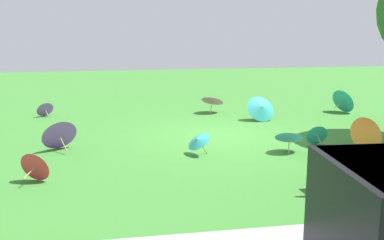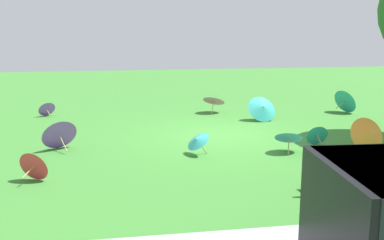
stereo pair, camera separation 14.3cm
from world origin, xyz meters
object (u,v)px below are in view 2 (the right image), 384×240
(parasol_orange_1, at_px, (368,134))
(parasol_teal_2, at_px, (316,134))
(parasol_teal_1, at_px, (197,140))
(parasol_pink_0, at_px, (214,100))
(parasol_red_0, at_px, (35,165))
(parasol_blue_0, at_px, (289,136))
(parasol_teal_0, at_px, (263,108))
(parasol_purple_1, at_px, (59,133))
(parasol_teal_3, at_px, (347,100))
(park_bench, at_px, (358,168))
(parasol_purple_0, at_px, (46,108))

(parasol_orange_1, distance_m, parasol_teal_2, 1.28)
(parasol_teal_1, height_order, parasol_pink_0, parasol_pink_0)
(parasol_red_0, relative_size, parasol_blue_0, 0.82)
(parasol_teal_0, distance_m, parasol_purple_1, 6.71)
(parasol_teal_0, xyz_separation_m, parasol_blue_0, (0.56, 3.77, -0.02))
(parasol_blue_0, height_order, parasol_pink_0, parasol_pink_0)
(parasol_red_0, bearing_deg, parasol_purple_1, -94.48)
(parasol_teal_1, relative_size, parasol_purple_1, 0.72)
(parasol_red_0, bearing_deg, parasol_teal_1, -160.28)
(parasol_teal_1, height_order, parasol_teal_3, parasol_teal_3)
(parasol_red_0, bearing_deg, park_bench, 164.89)
(parasol_teal_3, bearing_deg, parasol_teal_2, 53.82)
(parasol_teal_2, height_order, parasol_pink_0, parasol_pink_0)
(park_bench, relative_size, parasol_red_0, 2.26)
(parasol_orange_1, distance_m, parasol_pink_0, 6.25)
(parasol_orange_1, xyz_separation_m, parasol_pink_0, (2.73, -5.62, 0.05))
(parasol_teal_0, relative_size, parasol_teal_1, 1.39)
(parasol_teal_2, bearing_deg, parasol_red_0, 14.03)
(park_bench, bearing_deg, parasol_teal_1, -48.92)
(parasol_pink_0, bearing_deg, parasol_purple_0, -3.53)
(parasol_teal_3, bearing_deg, parasol_pink_0, -8.96)
(parasol_orange_1, bearing_deg, parasol_purple_0, -34.82)
(park_bench, bearing_deg, parasol_teal_0, -92.53)
(parasol_teal_3, height_order, parasol_blue_0, parasol_teal_3)
(parasol_teal_3, relative_size, parasol_pink_0, 0.98)
(parasol_orange_1, bearing_deg, park_bench, 56.30)
(parasol_purple_0, xyz_separation_m, parasol_pink_0, (-5.87, 0.36, 0.21))
(parasol_red_0, bearing_deg, parasol_orange_1, -173.02)
(parasol_red_0, xyz_separation_m, parasol_teal_3, (-9.84, -5.84, 0.13))
(parasol_pink_0, bearing_deg, parasol_purple_1, 40.50)
(parasol_teal_0, bearing_deg, parasol_purple_0, -15.74)
(parasol_teal_1, xyz_separation_m, parasol_pink_0, (-1.56, -5.31, 0.11))
(parasol_orange_1, distance_m, parasol_purple_1, 7.79)
(parasol_purple_0, bearing_deg, parasol_teal_3, 174.04)
(parasol_purple_0, bearing_deg, park_bench, 128.62)
(parasol_purple_1, bearing_deg, park_bench, 145.77)
(parasol_teal_3, distance_m, parasol_purple_0, 10.66)
(parasol_orange_1, relative_size, parasol_purple_0, 1.33)
(parasol_purple_1, bearing_deg, parasol_orange_1, 169.52)
(parasol_teal_0, xyz_separation_m, parasol_purple_0, (7.16, -2.02, -0.16))
(parasol_teal_0, relative_size, parasol_orange_1, 1.11)
(parasol_teal_0, bearing_deg, parasol_purple_1, 22.34)
(park_bench, bearing_deg, parasol_purple_0, -51.38)
(parasol_purple_0, xyz_separation_m, parasol_purple_1, (-0.95, 4.57, 0.14))
(parasol_orange_1, bearing_deg, parasol_red_0, 6.98)
(parasol_blue_0, bearing_deg, parasol_red_0, 11.23)
(parasol_pink_0, height_order, parasol_purple_1, parasol_purple_1)
(parasol_teal_1, height_order, parasol_blue_0, parasol_blue_0)
(parasol_teal_1, bearing_deg, parasol_teal_0, -127.83)
(park_bench, xyz_separation_m, parasol_purple_0, (6.87, -8.59, -0.19))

